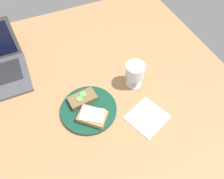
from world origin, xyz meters
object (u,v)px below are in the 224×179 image
Objects in this scene: plate at (88,110)px; napkin at (147,117)px; sandwich_with_cucumber at (83,99)px; wine_glass at (135,72)px; sandwich_with_cheese at (93,116)px.

plate is 24.48cm from napkin.
napkin is at bearing -31.17° from plate.
sandwich_with_cucumber is 0.84× the size of napkin.
plate is 25.53cm from wine_glass.
wine_glass reaches higher than sandwich_with_cucumber.
wine_glass reaches higher than sandwich_with_cheese.
sandwich_with_cheese is at bearing 158.93° from napkin.
sandwich_with_cheese reaches higher than napkin.
plate is 5.27cm from sandwich_with_cucumber.
plate is 1.76× the size of sandwich_with_cheese.
plate is 5.37cm from sandwich_with_cheese.
sandwich_with_cucumber reaches higher than napkin.
plate is at bearing 148.83° from napkin.
sandwich_with_cucumber is 27.90cm from napkin.
sandwich_with_cheese is (0.63, -4.84, 2.23)cm from plate.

